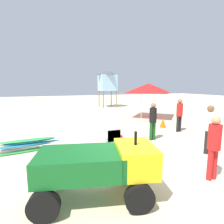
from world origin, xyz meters
name	(u,v)px	position (x,y,z in m)	size (l,w,h in m)	color
ground	(129,168)	(0.00, 0.00, 0.00)	(80.00, 80.00, 0.00)	beige
utility_cart	(99,165)	(-1.28, -1.02, 0.78)	(2.77, 1.84, 1.50)	#146023
stacked_plastic_chairs	(113,138)	(-0.03, 1.23, 0.60)	(0.48, 0.48, 1.02)	white
surfboard_pile	(27,145)	(-2.96, 2.69, 0.24)	(2.61, 0.64, 0.48)	green
lifeguard_near_left	(209,126)	(3.24, -0.03, 1.04)	(0.32, 0.32, 1.79)	black
lifeguard_near_center	(179,113)	(4.48, 2.80, 1.03)	(0.32, 0.32, 1.79)	black
lifeguard_near_right	(214,143)	(1.75, -1.38, 0.99)	(0.32, 0.32, 1.72)	red
lifeguard_far_right	(153,119)	(2.29, 2.10, 0.99)	(0.32, 0.32, 1.72)	#194C19
popup_canopy	(148,88)	(5.25, 6.98, 2.29)	(3.06, 3.06, 2.66)	#B2B2B7
lifeguard_tower	(107,81)	(4.75, 14.63, 3.03)	(1.98, 1.98, 4.15)	olive
traffic_cone_near	(163,123)	(4.30, 3.92, 0.27)	(0.38, 0.38, 0.54)	orange
cooler_box	(115,139)	(0.54, 2.34, 0.17)	(0.55, 0.34, 0.34)	red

